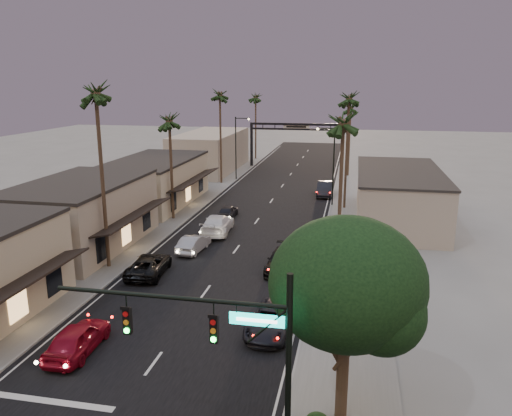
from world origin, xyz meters
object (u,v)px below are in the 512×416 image
at_px(curbside_near, 272,320).
at_px(palm_rb, 349,95).
at_px(streetlight_right, 331,159).
at_px(palm_far, 256,95).
at_px(traffic_signal, 234,343).
at_px(streetlight_left, 238,143).
at_px(palm_ld, 220,92).
at_px(oncoming_red, 77,338).
at_px(curbside_black, 283,260).
at_px(palm_rc, 351,105).
at_px(corner_tree, 349,288).
at_px(oncoming_silver, 194,243).
at_px(arch, 296,134).
at_px(palm_ra, 344,117).
at_px(palm_lc, 169,117).
at_px(palm_lb, 95,88).
at_px(oncoming_pickup, 149,265).

bearing_deg(curbside_near, palm_rb, 89.04).
bearing_deg(streetlight_right, palm_far, 114.76).
xyz_separation_m(traffic_signal, streetlight_right, (1.23, 41.00, 0.25)).
bearing_deg(streetlight_left, palm_ld, -119.25).
height_order(streetlight_left, palm_rb, palm_rb).
bearing_deg(oncoming_red, curbside_black, -125.06).
height_order(palm_rc, curbside_near, palm_rc).
xyz_separation_m(palm_rb, palm_far, (-16.90, 34.00, -0.97)).
relative_size(palm_rb, palm_rc, 1.16).
relative_size(palm_rc, curbside_black, 2.32).
height_order(traffic_signal, palm_rc, palm_rc).
xyz_separation_m(corner_tree, oncoming_silver, (-12.85, 19.33, -5.28)).
distance_m(arch, palm_rc, 11.59).
distance_m(corner_tree, palm_ra, 17.45).
bearing_deg(palm_lc, palm_rc, 58.44).
xyz_separation_m(palm_lb, palm_ra, (17.20, 2.00, -1.94)).
bearing_deg(palm_rc, palm_ra, -90.00).
bearing_deg(traffic_signal, arch, 94.93).
xyz_separation_m(palm_rc, curbside_near, (-3.28, -49.57, -9.77)).
bearing_deg(curbside_near, traffic_signal, -82.61).
relative_size(traffic_signal, oncoming_pickup, 1.63).
distance_m(traffic_signal, streetlight_left, 55.45).
bearing_deg(streetlight_left, oncoming_pickup, -87.00).
bearing_deg(curbside_black, traffic_signal, -84.99).
height_order(palm_ra, curbside_black, palm_ra).
relative_size(oncoming_red, curbside_near, 0.93).
distance_m(palm_ra, oncoming_red, 21.64).
bearing_deg(palm_rc, curbside_near, -93.79).
bearing_deg(palm_lc, palm_ld, 90.00).
distance_m(palm_ra, oncoming_pickup, 17.52).
bearing_deg(corner_tree, curbside_black, 106.61).
height_order(oncoming_red, curbside_black, oncoming_red).
bearing_deg(palm_rb, palm_ld, 147.40).
distance_m(palm_lb, palm_lc, 14.30).
relative_size(palm_ld, oncoming_pickup, 2.71).
height_order(corner_tree, streetlight_left, streetlight_left).
relative_size(corner_tree, palm_lc, 0.72).
height_order(streetlight_left, palm_ra, palm_ra).
xyz_separation_m(oncoming_pickup, curbside_near, (10.32, -6.84, -0.02)).
bearing_deg(palm_lb, streetlight_right, 55.99).
bearing_deg(oncoming_red, palm_ld, -86.89).
height_order(corner_tree, palm_ld, palm_ld).
bearing_deg(palm_rb, palm_far, 116.43).
relative_size(oncoming_silver, curbside_black, 0.81).
relative_size(streetlight_right, oncoming_red, 1.92).
relative_size(traffic_signal, palm_rb, 0.60).
distance_m(streetlight_right, palm_lb, 28.89).
bearing_deg(palm_far, traffic_signal, -79.30).
bearing_deg(oncoming_silver, streetlight_left, -78.25).
xyz_separation_m(palm_ld, palm_far, (0.30, 23.00, -0.97)).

